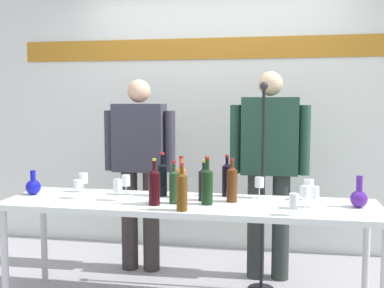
{
  "coord_description": "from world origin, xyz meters",
  "views": [
    {
      "loc": [
        0.57,
        -3.03,
        1.46
      ],
      "look_at": [
        0.0,
        0.15,
        1.15
      ],
      "focal_mm": 42.54,
      "sensor_mm": 36.0,
      "label": 1
    }
  ],
  "objects_px": {
    "wine_glass_left_2": "(78,185)",
    "wine_glass_right_4": "(309,185)",
    "wine_bottle_8": "(207,185)",
    "presenter_left": "(140,162)",
    "wine_bottle_3": "(182,190)",
    "microphone_stand": "(262,222)",
    "wine_glass_right_1": "(315,193)",
    "wine_bottle_1": "(162,178)",
    "display_table": "(188,210)",
    "decanter_blue_right": "(359,197)",
    "wine_glass_right_3": "(294,200)",
    "wine_bottle_4": "(227,178)",
    "wine_glass_right_2": "(305,192)",
    "wine_bottle_0": "(204,183)",
    "wine_glass_right_0": "(259,183)",
    "decanter_blue_left": "(33,186)",
    "wine_bottle_2": "(232,183)",
    "wine_bottle_6": "(181,180)",
    "wine_glass_left_1": "(83,179)",
    "wine_glass_left_3": "(118,186)",
    "wine_glass_left_0": "(126,181)",
    "wine_bottle_5": "(174,185)",
    "presenter_right": "(269,161)",
    "wine_bottle_7": "(154,186)"
  },
  "relations": [
    {
      "from": "wine_glass_left_2",
      "to": "wine_glass_right_4",
      "type": "xyz_separation_m",
      "value": [
        1.61,
        0.25,
        0.01
      ]
    },
    {
      "from": "wine_bottle_8",
      "to": "wine_glass_left_2",
      "type": "relative_size",
      "value": 2.41
    },
    {
      "from": "presenter_left",
      "to": "wine_bottle_3",
      "type": "height_order",
      "value": "presenter_left"
    },
    {
      "from": "wine_bottle_3",
      "to": "microphone_stand",
      "type": "height_order",
      "value": "microphone_stand"
    },
    {
      "from": "wine_glass_right_1",
      "to": "wine_bottle_1",
      "type": "bearing_deg",
      "value": 170.98
    },
    {
      "from": "display_table",
      "to": "wine_glass_right_1",
      "type": "distance_m",
      "value": 0.86
    },
    {
      "from": "wine_bottle_3",
      "to": "decanter_blue_right",
      "type": "bearing_deg",
      "value": 14.76
    },
    {
      "from": "wine_glass_right_3",
      "to": "wine_bottle_8",
      "type": "bearing_deg",
      "value": 160.37
    },
    {
      "from": "wine_bottle_4",
      "to": "wine_glass_right_2",
      "type": "relative_size",
      "value": 2.04
    },
    {
      "from": "wine_bottle_0",
      "to": "wine_glass_right_4",
      "type": "distance_m",
      "value": 0.74
    },
    {
      "from": "wine_glass_right_0",
      "to": "wine_glass_right_3",
      "type": "bearing_deg",
      "value": -64.49
    },
    {
      "from": "decanter_blue_left",
      "to": "wine_bottle_8",
      "type": "xyz_separation_m",
      "value": [
        1.32,
        -0.09,
        0.07
      ]
    },
    {
      "from": "wine_bottle_2",
      "to": "microphone_stand",
      "type": "xyz_separation_m",
      "value": [
        0.2,
        0.33,
        -0.35
      ]
    },
    {
      "from": "decanter_blue_left",
      "to": "wine_bottle_6",
      "type": "bearing_deg",
      "value": 4.97
    },
    {
      "from": "wine_bottle_4",
      "to": "wine_glass_right_4",
      "type": "relative_size",
      "value": 2.11
    },
    {
      "from": "wine_glass_left_1",
      "to": "wine_glass_right_3",
      "type": "relative_size",
      "value": 1.07
    },
    {
      "from": "wine_glass_left_3",
      "to": "wine_glass_right_2",
      "type": "xyz_separation_m",
      "value": [
        1.27,
        -0.02,
        0.01
      ]
    },
    {
      "from": "wine_bottle_3",
      "to": "wine_glass_right_0",
      "type": "distance_m",
      "value": 0.66
    },
    {
      "from": "decanter_blue_left",
      "to": "microphone_stand",
      "type": "relative_size",
      "value": 0.11
    },
    {
      "from": "decanter_blue_right",
      "to": "microphone_stand",
      "type": "distance_m",
      "value": 0.77
    },
    {
      "from": "wine_glass_left_0",
      "to": "microphone_stand",
      "type": "height_order",
      "value": "microphone_stand"
    },
    {
      "from": "wine_bottle_5",
      "to": "wine_glass_right_1",
      "type": "height_order",
      "value": "wine_bottle_5"
    },
    {
      "from": "wine_bottle_5",
      "to": "wine_glass_right_4",
      "type": "bearing_deg",
      "value": 16.92
    },
    {
      "from": "wine_bottle_3",
      "to": "wine_glass_left_1",
      "type": "xyz_separation_m",
      "value": [
        -0.86,
        0.45,
        -0.03
      ]
    },
    {
      "from": "wine_glass_left_3",
      "to": "wine_glass_right_4",
      "type": "relative_size",
      "value": 1.05
    },
    {
      "from": "decanter_blue_left",
      "to": "wine_bottle_4",
      "type": "bearing_deg",
      "value": 7.88
    },
    {
      "from": "wine_bottle_2",
      "to": "wine_glass_left_2",
      "type": "height_order",
      "value": "wine_bottle_2"
    },
    {
      "from": "wine_bottle_1",
      "to": "wine_glass_left_3",
      "type": "height_order",
      "value": "wine_bottle_1"
    },
    {
      "from": "display_table",
      "to": "wine_bottle_3",
      "type": "height_order",
      "value": "wine_bottle_3"
    },
    {
      "from": "presenter_right",
      "to": "wine_bottle_8",
      "type": "distance_m",
      "value": 0.82
    },
    {
      "from": "presenter_right",
      "to": "wine_glass_right_2",
      "type": "distance_m",
      "value": 0.77
    },
    {
      "from": "wine_glass_right_0",
      "to": "wine_glass_right_3",
      "type": "distance_m",
      "value": 0.52
    },
    {
      "from": "wine_bottle_0",
      "to": "wine_glass_left_0",
      "type": "relative_size",
      "value": 1.91
    },
    {
      "from": "wine_bottle_6",
      "to": "microphone_stand",
      "type": "relative_size",
      "value": 0.19
    },
    {
      "from": "wine_bottle_4",
      "to": "wine_glass_right_3",
      "type": "distance_m",
      "value": 0.67
    },
    {
      "from": "presenter_right",
      "to": "wine_glass_right_3",
      "type": "bearing_deg",
      "value": -80.08
    },
    {
      "from": "wine_bottle_3",
      "to": "wine_bottle_5",
      "type": "bearing_deg",
      "value": 115.95
    },
    {
      "from": "decanter_blue_right",
      "to": "wine_glass_right_3",
      "type": "relative_size",
      "value": 1.54
    },
    {
      "from": "wine_bottle_3",
      "to": "wine_bottle_8",
      "type": "height_order",
      "value": "wine_bottle_8"
    },
    {
      "from": "decanter_blue_left",
      "to": "wine_bottle_4",
      "type": "height_order",
      "value": "wine_bottle_4"
    },
    {
      "from": "presenter_left",
      "to": "wine_bottle_8",
      "type": "xyz_separation_m",
      "value": [
        0.68,
        -0.71,
        -0.04
      ]
    },
    {
      "from": "decanter_blue_left",
      "to": "microphone_stand",
      "type": "distance_m",
      "value": 1.73
    },
    {
      "from": "wine_bottle_3",
      "to": "wine_glass_right_1",
      "type": "height_order",
      "value": "wine_bottle_3"
    },
    {
      "from": "wine_bottle_7",
      "to": "wine_bottle_8",
      "type": "height_order",
      "value": "wine_bottle_8"
    },
    {
      "from": "wine_bottle_7",
      "to": "wine_bottle_2",
      "type": "bearing_deg",
      "value": 20.26
    },
    {
      "from": "presenter_left",
      "to": "wine_glass_right_3",
      "type": "bearing_deg",
      "value": -36.2
    },
    {
      "from": "wine_bottle_3",
      "to": "decanter_blue_left",
      "type": "bearing_deg",
      "value": 166.04
    },
    {
      "from": "display_table",
      "to": "wine_bottle_0",
      "type": "xyz_separation_m",
      "value": [
        0.1,
        0.07,
        0.18
      ]
    },
    {
      "from": "wine_bottle_2",
      "to": "wine_bottle_5",
      "type": "height_order",
      "value": "wine_bottle_2"
    },
    {
      "from": "wine_bottle_6",
      "to": "microphone_stand",
      "type": "height_order",
      "value": "microphone_stand"
    }
  ]
}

